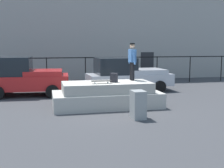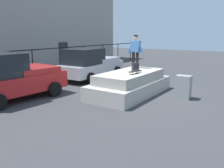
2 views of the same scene
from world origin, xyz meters
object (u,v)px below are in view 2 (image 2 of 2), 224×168
at_px(skateboarder, 135,49).
at_px(backpack, 135,67).
at_px(car_silver_pickup_mid, 90,64).
at_px(skateboard, 135,71).
at_px(car_red_pickup_near, 10,77).
at_px(utility_box, 183,87).

relative_size(skateboarder, backpack, 4.24).
distance_m(skateboarder, car_silver_pickup_mid, 3.68).
xyz_separation_m(skateboard, car_red_pickup_near, (-3.21, 4.09, -0.18)).
bearing_deg(utility_box, skateboarder, 76.84).
bearing_deg(skateboard, car_silver_pickup_mid, 62.80).
distance_m(skateboarder, skateboard, 1.90).
height_order(skateboarder, car_silver_pickup_mid, skateboarder).
xyz_separation_m(car_silver_pickup_mid, utility_box, (-1.25, -6.09, -0.42)).
distance_m(backpack, utility_box, 2.27).
height_order(skateboarder, car_red_pickup_near, skateboarder).
bearing_deg(car_silver_pickup_mid, skateboard, -117.20).
distance_m(skateboard, car_silver_pickup_mid, 4.82).
height_order(skateboarder, skateboard, skateboarder).
xyz_separation_m(backpack, utility_box, (0.37, -2.12, -0.73)).
relative_size(skateboard, car_red_pickup_near, 0.19).
height_order(skateboard, car_silver_pickup_mid, car_silver_pickup_mid).
xyz_separation_m(car_red_pickup_near, car_silver_pickup_mid, (5.41, 0.19, -0.04)).
relative_size(skateboarder, car_red_pickup_near, 0.38).
xyz_separation_m(skateboarder, car_red_pickup_near, (-4.71, 3.27, -1.00)).
bearing_deg(car_silver_pickup_mid, backpack, -112.19).
distance_m(car_red_pickup_near, car_silver_pickup_mid, 5.41).
distance_m(skateboard, backpack, 0.66).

